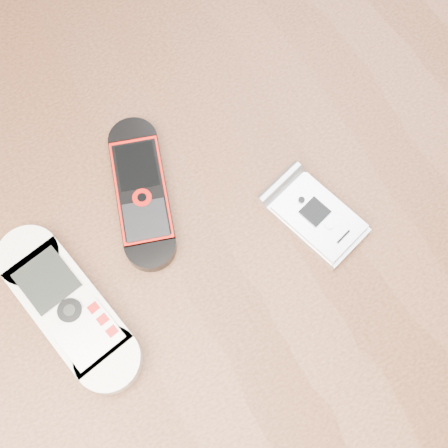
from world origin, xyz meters
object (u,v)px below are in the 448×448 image
(nokia_white, at_px, (68,307))
(motorola_razr, at_px, (316,216))
(nokia_black_red, at_px, (142,192))
(table, at_px, (220,263))

(nokia_white, height_order, motorola_razr, nokia_white)
(motorola_razr, bearing_deg, nokia_black_red, 125.89)
(table, relative_size, motorola_razr, 11.80)
(table, relative_size, nokia_black_red, 7.73)
(nokia_black_red, bearing_deg, table, -37.17)
(nokia_white, xyz_separation_m, nokia_black_red, (0.11, 0.07, -0.00))
(motorola_razr, bearing_deg, table, 141.43)
(nokia_black_red, height_order, motorola_razr, same)
(table, distance_m, nokia_black_red, 0.14)
(nokia_white, xyz_separation_m, motorola_razr, (0.24, -0.03, -0.00))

